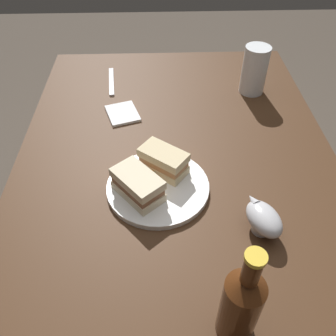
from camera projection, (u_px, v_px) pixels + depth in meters
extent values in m
plane|color=#4C4238|center=(174.00, 291.00, 1.44)|extent=(6.00, 6.00, 0.00)
cube|color=#422816|center=(175.00, 241.00, 1.20)|extent=(1.29, 0.87, 0.71)
cylinder|color=white|center=(158.00, 187.00, 0.88)|extent=(0.25, 0.25, 0.01)
cube|color=beige|center=(164.00, 167.00, 0.90)|extent=(0.12, 0.13, 0.02)
cube|color=#B27A4C|center=(163.00, 161.00, 0.89)|extent=(0.12, 0.13, 0.02)
cube|color=beige|center=(163.00, 155.00, 0.88)|extent=(0.12, 0.13, 0.02)
cube|color=beige|center=(138.00, 191.00, 0.85)|extent=(0.14, 0.13, 0.02)
cube|color=#8C5B3D|center=(138.00, 185.00, 0.83)|extent=(0.13, 0.13, 0.02)
cube|color=beige|center=(137.00, 179.00, 0.82)|extent=(0.14, 0.13, 0.02)
cube|color=#B77F33|center=(155.00, 163.00, 0.92)|extent=(0.04, 0.06, 0.02)
cube|color=gold|center=(145.00, 162.00, 0.92)|extent=(0.06, 0.02, 0.02)
cube|color=#B77F33|center=(156.00, 171.00, 0.90)|extent=(0.03, 0.04, 0.02)
cube|color=#AD702D|center=(145.00, 184.00, 0.86)|extent=(0.05, 0.05, 0.02)
cylinder|color=white|center=(254.00, 70.00, 1.15)|extent=(0.08, 0.08, 0.16)
cylinder|color=orange|center=(253.00, 79.00, 1.17)|extent=(0.07, 0.07, 0.10)
cylinder|color=#B7B7BC|center=(261.00, 227.00, 0.79)|extent=(0.04, 0.04, 0.02)
ellipsoid|color=#B7B7BC|center=(264.00, 219.00, 0.77)|extent=(0.12, 0.10, 0.05)
ellipsoid|color=#381E0F|center=(264.00, 217.00, 0.76)|extent=(0.10, 0.08, 0.02)
cone|color=#B7B7BC|center=(253.00, 200.00, 0.79)|extent=(0.04, 0.03, 0.02)
cylinder|color=#47230F|center=(239.00, 309.00, 0.59)|extent=(0.07, 0.07, 0.15)
cone|color=#47230F|center=(248.00, 283.00, 0.53)|extent=(0.07, 0.07, 0.02)
cylinder|color=#47230F|center=(252.00, 270.00, 0.50)|extent=(0.03, 0.03, 0.06)
cylinder|color=gold|center=(256.00, 257.00, 0.48)|extent=(0.03, 0.03, 0.01)
cube|color=white|center=(123.00, 113.00, 1.11)|extent=(0.13, 0.12, 0.01)
cube|color=silver|center=(111.00, 82.00, 1.25)|extent=(0.18, 0.03, 0.01)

